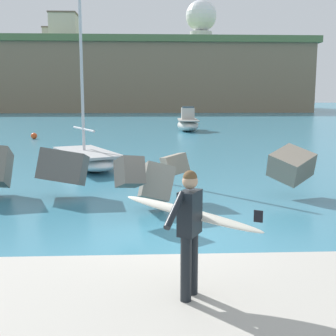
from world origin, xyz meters
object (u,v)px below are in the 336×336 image
(radar_dome, at_px, (201,20))
(station_building_west, at_px, (65,30))
(boat_mid_left, at_px, (87,158))
(surfer_with_board, at_px, (190,222))
(station_building_central, at_px, (56,40))
(mooring_buoy_middle, at_px, (34,136))
(boat_near_left, at_px, (188,123))

(radar_dome, xyz_separation_m, station_building_west, (-29.15, 0.38, -2.07))
(radar_dome, bearing_deg, boat_mid_left, -100.14)
(station_building_west, bearing_deg, surfer_with_board, -78.97)
(boat_mid_left, relative_size, station_building_central, 1.14)
(boat_mid_left, xyz_separation_m, station_building_central, (-19.42, 92.84, 16.03))
(mooring_buoy_middle, bearing_deg, boat_near_left, 31.15)
(surfer_with_board, xyz_separation_m, boat_mid_left, (-3.11, 12.53, -0.83))
(boat_mid_left, bearing_deg, boat_near_left, 73.18)
(boat_near_left, height_order, station_building_west, station_building_west)
(surfer_with_board, height_order, mooring_buoy_middle, surfer_with_board)
(boat_near_left, distance_m, radar_dome, 62.79)
(radar_dome, bearing_deg, boat_near_left, -97.81)
(boat_mid_left, height_order, station_building_west, station_building_west)
(mooring_buoy_middle, distance_m, station_building_central, 82.56)
(surfer_with_board, bearing_deg, radar_dome, 83.11)
(station_building_central, bearing_deg, station_building_west, -70.76)
(surfer_with_board, distance_m, station_building_central, 108.82)
(station_building_west, relative_size, station_building_central, 1.04)
(surfer_with_board, distance_m, station_building_west, 95.51)
(station_building_west, bearing_deg, boat_near_left, -70.68)
(boat_mid_left, bearing_deg, station_building_west, 100.57)
(station_building_central, bearing_deg, boat_near_left, -70.69)
(radar_dome, relative_size, station_building_west, 1.38)
(station_building_central, bearing_deg, boat_mid_left, -78.18)
(boat_mid_left, xyz_separation_m, radar_dome, (14.23, 79.56, 18.64))
(mooring_buoy_middle, xyz_separation_m, station_building_west, (-9.46, 66.82, 16.80))
(radar_dome, bearing_deg, station_building_west, 179.26)
(surfer_with_board, xyz_separation_m, station_building_west, (-18.03, 92.47, 15.74))
(mooring_buoy_middle, height_order, radar_dome, radar_dome)
(surfer_with_board, relative_size, station_building_west, 0.29)
(station_building_central, bearing_deg, mooring_buoy_middle, -80.07)
(mooring_buoy_middle, height_order, station_building_west, station_building_west)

